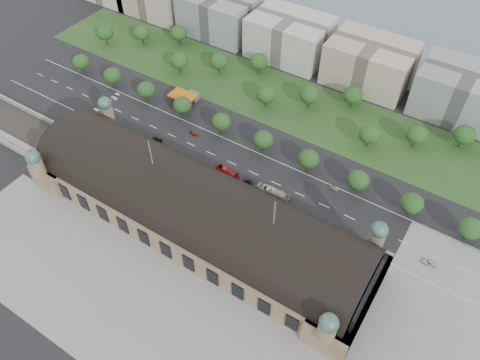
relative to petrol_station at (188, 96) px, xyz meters
The scene contains 50 objects.
ground 84.71m from the petrol_station, 50.45° to the right, with size 900.00×900.00×0.00m, color black.
station 84.98m from the petrol_station, 50.45° to the right, with size 150.00×48.40×44.30m.
track_cutting 87.79m from the petrol_station, 129.73° to the right, with size 70.00×24.00×3.10m.
plaza_south 126.63m from the petrol_station, 59.68° to the right, with size 190.00×48.00×0.12m, color gray.
plaza_east 169.97m from the petrol_station, 22.59° to the right, with size 56.00×100.00×0.12m, color gray.
road_slab 43.62m from the petrol_station, 38.82° to the right, with size 260.00×26.00×0.10m, color black.
grass_belt 47.86m from the petrol_station, 35.47° to the left, with size 300.00×45.00×0.10m, color #24451B.
petrol_station is the anchor object (origin of this frame).
office_2 73.13m from the petrol_station, 111.07° to the left, with size 45.00×32.00×24.00m, color gray.
office_3 72.38m from the petrol_station, 70.56° to the left, with size 45.00×32.00×24.00m, color #BBBAB2.
office_4 100.64m from the petrol_station, 42.50° to the left, with size 45.00×32.00×24.00m, color #B8A790.
office_5 141.49m from the petrol_station, 28.66° to the left, with size 45.00×32.00×24.00m, color gray.
tree_row_0 67.38m from the petrol_station, 169.47° to the right, with size 9.60×9.60×11.52m.
tree_row_1 44.08m from the petrol_station, 163.73° to the right, with size 9.60×9.60×11.52m.
tree_row_2 22.32m from the petrol_station, 145.83° to the right, with size 9.60×9.60×11.52m.
tree_row_3 14.35m from the petrol_station, 64.33° to the right, with size 9.60×9.60×11.52m.
tree_row_4 32.64m from the petrol_station, 22.33° to the right, with size 9.60×9.60×11.52m.
tree_row_5 55.47m from the petrol_station, 12.84° to the right, with size 9.60×9.60×11.52m.
tree_row_6 78.99m from the petrol_station, ahead, with size 9.60×9.60×11.52m.
tree_row_7 102.74m from the petrol_station, ahead, with size 9.60×9.60×11.52m.
tree_row_8 126.58m from the petrol_station, ahead, with size 9.60×9.60×11.52m.
tree_row_9 150.47m from the petrol_station, ahead, with size 9.60×9.60×11.52m.
tree_belt_0 78.30m from the petrol_station, 166.89° to the left, with size 10.40×10.40×12.48m.
tree_belt_1 64.57m from the petrol_station, 152.50° to the left, with size 10.40×10.40×12.48m.
tree_belt_2 56.72m from the petrol_station, 132.40° to the left, with size 10.40×10.40×12.48m.
tree_belt_3 26.54m from the petrol_station, 137.15° to the left, with size 10.40×10.40×12.48m.
tree_belt_4 30.15m from the petrol_station, 90.18° to the left, with size 10.40×10.40×12.48m.
tree_belt_5 46.08m from the petrol_station, 65.62° to the left, with size 10.40×10.40×12.48m.
tree_belt_6 42.15m from the petrol_station, 25.05° to the left, with size 10.40×10.40×12.48m.
tree_belt_7 64.40m from the petrol_station, 27.57° to the left, with size 10.40×10.40×12.48m.
tree_belt_8 86.76m from the petrol_station, 28.79° to the left, with size 10.40×10.40×12.48m.
tree_belt_9 96.68m from the petrol_station, 10.57° to the left, with size 10.40×10.40×12.48m.
tree_belt_10 117.83m from the petrol_station, 14.62° to the left, with size 10.40×10.40×12.48m.
tree_belt_11 139.39m from the petrol_station, 17.43° to the left, with size 10.40×10.40×12.48m.
traffic_car_1 40.46m from the petrol_station, 148.77° to the right, with size 1.45×4.16×1.37m, color #93959B.
traffic_car_2 34.91m from the petrol_station, 79.71° to the right, with size 2.65×5.74×1.60m, color black.
traffic_car_3 28.18m from the petrol_station, 47.47° to the right, with size 1.94×4.78×1.39m, color maroon.
traffic_car_4 67.70m from the petrol_station, 29.50° to the right, with size 1.86×4.62×1.57m, color #172040.
traffic_car_5 94.83m from the petrol_station, 10.01° to the right, with size 1.49×4.28×1.41m, color #56595D.
traffic_car_6 144.61m from the petrol_station, 12.71° to the right, with size 2.57×5.57×1.55m, color silver.
parked_car_0 47.73m from the petrol_station, 113.98° to the right, with size 1.74×4.98×1.64m, color black.
parked_car_1 47.63m from the petrol_station, 111.43° to the right, with size 2.11×4.59×1.27m, color maroon.
parked_car_2 40.69m from the petrol_station, 97.47° to the right, with size 1.95×4.79×1.39m, color #182043.
parked_car_3 41.16m from the petrol_station, 78.52° to the right, with size 1.88×4.68×1.59m, color #5A5D62.
parked_car_4 49.26m from the petrol_station, 59.68° to the right, with size 1.75×5.01×1.65m, color silver.
parked_car_5 52.34m from the petrol_station, 54.49° to the right, with size 2.31×5.02×1.39m, color #9B9FA4.
parked_car_6 45.84m from the petrol_station, 61.62° to the right, with size 2.04×5.02×1.46m, color black.
bus_west 59.38m from the petrol_station, 35.66° to the right, with size 2.80×11.98×3.34m, color red.
bus_mid 80.88m from the petrol_station, 25.19° to the right, with size 3.14×13.40×3.73m, color beige.
bus_east 78.38m from the petrol_station, 25.56° to the right, with size 2.96×12.65×3.52m, color silver.
Camera 1 is at (78.88, -90.15, 156.86)m, focal length 35.00 mm.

